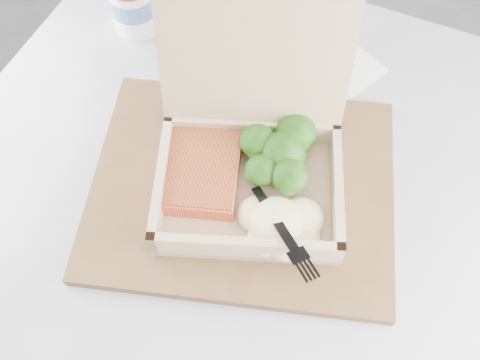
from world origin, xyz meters
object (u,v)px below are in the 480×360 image
at_px(cafe_table, 233,238).
at_px(takeout_container, 251,150).
at_px(paper_cup, 133,1).
at_px(serving_tray, 242,187).

xyz_separation_m(cafe_table, takeout_container, (0.02, 0.01, 0.25)).
bearing_deg(cafe_table, paper_cup, 140.50).
distance_m(serving_tray, takeout_container, 0.06).
bearing_deg(takeout_container, paper_cup, 125.34).
bearing_deg(takeout_container, cafe_table, -165.89).
relative_size(cafe_table, takeout_container, 2.80).
distance_m(cafe_table, serving_tray, 0.19).
bearing_deg(takeout_container, serving_tray, -113.77).
distance_m(cafe_table, paper_cup, 0.38).
bearing_deg(serving_tray, takeout_container, 85.52).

